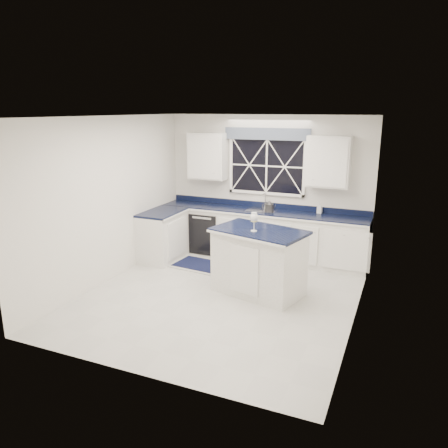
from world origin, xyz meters
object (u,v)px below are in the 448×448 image
at_px(faucet, 265,200).
at_px(soap_bottle, 320,208).
at_px(kettle, 269,206).
at_px(island, 259,261).
at_px(wine_glass, 254,218).
at_px(dishwasher, 209,231).

relative_size(faucet, soap_bottle, 1.62).
bearing_deg(faucet, kettle, -52.45).
bearing_deg(island, wine_glass, -102.28).
bearing_deg(kettle, faucet, 126.69).
xyz_separation_m(island, kettle, (-0.35, 1.60, 0.51)).
distance_m(dishwasher, kettle, 1.39).
xyz_separation_m(dishwasher, soap_bottle, (2.16, 0.19, 0.62)).
xyz_separation_m(island, soap_bottle, (0.56, 1.79, 0.52)).
relative_size(dishwasher, soap_bottle, 4.41).
height_order(faucet, wine_glass, wine_glass).
bearing_deg(wine_glass, kettle, 99.74).
xyz_separation_m(faucet, kettle, (0.15, -0.19, -0.07)).
relative_size(island, soap_bottle, 8.26).
distance_m(wine_glass, soap_bottle, 2.01).
distance_m(faucet, island, 1.95).
bearing_deg(dishwasher, faucet, 10.02).
height_order(island, soap_bottle, soap_bottle).
relative_size(island, wine_glass, 5.37).
distance_m(dishwasher, faucet, 1.31).
height_order(dishwasher, soap_bottle, soap_bottle).
relative_size(kettle, soap_bottle, 1.48).
xyz_separation_m(dishwasher, wine_glass, (1.54, -1.71, 0.81)).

